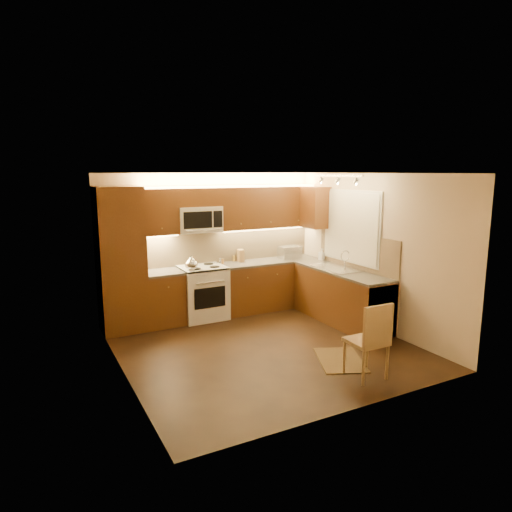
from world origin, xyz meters
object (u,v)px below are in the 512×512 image
microwave (198,219)px  stove (203,292)px  sink (337,264)px  kettle (191,263)px  soap_bottle (322,254)px  dining_chair (366,339)px  knife_block (241,256)px  toaster_oven (290,252)px

microwave → stove: bearing=-90.0°
stove → microwave: (0.00, 0.14, 1.26)m
sink → kettle: 2.45m
soap_bottle → dining_chair: 3.07m
stove → microwave: 1.27m
knife_block → dining_chair: size_ratio=0.23×
stove → kettle: bearing=-143.9°
sink → toaster_oven: bearing=100.8°
knife_block → soap_bottle: knife_block is taller
sink → soap_bottle: size_ratio=4.05×
toaster_oven → soap_bottle: 0.61m
toaster_oven → soap_bottle: (0.46, -0.40, -0.01)m
stove → soap_bottle: (2.24, -0.37, 0.55)m
microwave → dining_chair: size_ratio=0.78×
microwave → knife_block: size_ratio=3.40×
microwave → toaster_oven: bearing=-3.2°
sink → toaster_oven: toaster_oven is taller
toaster_oven → knife_block: 0.97m
kettle → dining_chair: kettle is taller
knife_block → dining_chair: 3.33m
sink → knife_block: bearing=132.1°
microwave → knife_block: microwave is taller
stove → kettle: size_ratio=3.69×
dining_chair → kettle: bearing=113.2°
toaster_oven → knife_block: bearing=172.7°
toaster_oven → dining_chair: size_ratio=0.40×
stove → sink: (2.00, -1.12, 0.52)m
sink → kettle: size_ratio=3.45×
soap_bottle → kettle: bearing=165.8°
dining_chair → stove: bearing=107.6°
sink → toaster_oven: (-0.22, 1.16, 0.04)m
stove → dining_chair: dining_chair is taller
toaster_oven → soap_bottle: size_ratio=1.83×
toaster_oven → soap_bottle: bearing=-39.4°
kettle → knife_block: (1.08, 0.38, -0.03)m
kettle → toaster_oven: bearing=29.7°
stove → toaster_oven: bearing=1.1°
sink → toaster_oven: size_ratio=2.21×
microwave → kettle: 0.80m
microwave → sink: size_ratio=0.88×
toaster_oven → microwave: bearing=178.3°
microwave → sink: (2.00, -1.26, -0.74)m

